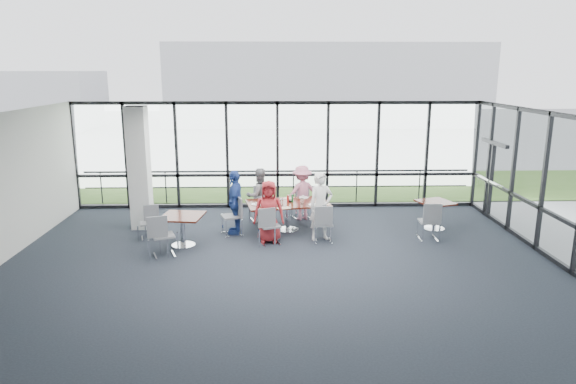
{
  "coord_description": "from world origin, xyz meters",
  "views": [
    {
      "loc": [
        -0.11,
        -10.17,
        4.09
      ],
      "look_at": [
        0.24,
        2.34,
        1.1
      ],
      "focal_mm": 32.0,
      "sensor_mm": 36.0,
      "label": 1
    }
  ],
  "objects_px": {
    "main_table": "(288,207)",
    "chair_spare_la": "(163,236)",
    "chair_main_nl": "(270,226)",
    "diner_end": "(235,202)",
    "diner_near_left": "(269,212)",
    "chair_spare_r": "(429,221)",
    "structural_column": "(139,168)",
    "diner_far_right": "(302,193)",
    "chair_main_nr": "(323,224)",
    "chair_main_end": "(232,216)",
    "diner_far_left": "(259,196)",
    "diner_near_right": "(321,206)",
    "chair_main_fl": "(259,204)",
    "side_table_right": "(435,206)",
    "chair_main_fr": "(300,202)",
    "chair_spare_lb": "(148,223)",
    "side_table_left": "(182,220)"
  },
  "relations": [
    {
      "from": "main_table",
      "to": "chair_spare_lb",
      "type": "xyz_separation_m",
      "value": [
        -3.47,
        -0.58,
        -0.24
      ]
    },
    {
      "from": "chair_main_fr",
      "to": "chair_main_end",
      "type": "height_order",
      "value": "chair_main_end"
    },
    {
      "from": "diner_end",
      "to": "main_table",
      "type": "bearing_deg",
      "value": 99.91
    },
    {
      "from": "diner_near_right",
      "to": "diner_far_left",
      "type": "bearing_deg",
      "value": 116.5
    },
    {
      "from": "chair_main_nr",
      "to": "chair_spare_r",
      "type": "bearing_deg",
      "value": 0.35
    },
    {
      "from": "diner_end",
      "to": "chair_main_fl",
      "type": "height_order",
      "value": "diner_end"
    },
    {
      "from": "diner_far_left",
      "to": "chair_main_fr",
      "type": "height_order",
      "value": "diner_far_left"
    },
    {
      "from": "chair_spare_la",
      "to": "chair_spare_lb",
      "type": "height_order",
      "value": "chair_spare_la"
    },
    {
      "from": "chair_main_nl",
      "to": "main_table",
      "type": "bearing_deg",
      "value": 48.01
    },
    {
      "from": "main_table",
      "to": "diner_near_left",
      "type": "distance_m",
      "value": 1.03
    },
    {
      "from": "structural_column",
      "to": "diner_end",
      "type": "relative_size",
      "value": 1.95
    },
    {
      "from": "chair_main_fr",
      "to": "chair_spare_r",
      "type": "relative_size",
      "value": 0.97
    },
    {
      "from": "chair_main_fl",
      "to": "chair_spare_la",
      "type": "height_order",
      "value": "chair_spare_la"
    },
    {
      "from": "main_table",
      "to": "chair_spare_la",
      "type": "height_order",
      "value": "chair_spare_la"
    },
    {
      "from": "side_table_right",
      "to": "diner_near_left",
      "type": "distance_m",
      "value": 4.42
    },
    {
      "from": "side_table_right",
      "to": "diner_near_left",
      "type": "relative_size",
      "value": 0.67
    },
    {
      "from": "diner_far_right",
      "to": "chair_main_fl",
      "type": "xyz_separation_m",
      "value": [
        -1.21,
        -0.04,
        -0.3
      ]
    },
    {
      "from": "diner_end",
      "to": "chair_main_end",
      "type": "bearing_deg",
      "value": -30.83
    },
    {
      "from": "diner_far_left",
      "to": "diner_far_right",
      "type": "height_order",
      "value": "diner_far_right"
    },
    {
      "from": "structural_column",
      "to": "chair_spare_r",
      "type": "bearing_deg",
      "value": -9.53
    },
    {
      "from": "diner_near_left",
      "to": "chair_spare_r",
      "type": "xyz_separation_m",
      "value": [
        3.92,
        0.04,
        -0.29
      ]
    },
    {
      "from": "diner_near_left",
      "to": "chair_spare_r",
      "type": "bearing_deg",
      "value": 2.81
    },
    {
      "from": "diner_far_left",
      "to": "chair_spare_r",
      "type": "bearing_deg",
      "value": 136.1
    },
    {
      "from": "diner_far_left",
      "to": "chair_spare_la",
      "type": "distance_m",
      "value": 3.3
    },
    {
      "from": "diner_near_left",
      "to": "diner_near_right",
      "type": "distance_m",
      "value": 1.28
    },
    {
      "from": "chair_main_end",
      "to": "chair_spare_la",
      "type": "relative_size",
      "value": 1.01
    },
    {
      "from": "diner_far_right",
      "to": "chair_spare_r",
      "type": "bearing_deg",
      "value": 127.16
    },
    {
      "from": "chair_main_nl",
      "to": "chair_main_fl",
      "type": "relative_size",
      "value": 1.0
    },
    {
      "from": "chair_spare_r",
      "to": "main_table",
      "type": "bearing_deg",
      "value": 169.02
    },
    {
      "from": "diner_near_left",
      "to": "chair_main_end",
      "type": "xyz_separation_m",
      "value": [
        -0.95,
        0.58,
        -0.28
      ]
    },
    {
      "from": "chair_main_fl",
      "to": "chair_spare_la",
      "type": "xyz_separation_m",
      "value": [
        -2.06,
        -2.8,
        0.02
      ]
    },
    {
      "from": "main_table",
      "to": "chair_main_nl",
      "type": "height_order",
      "value": "chair_main_nl"
    },
    {
      "from": "diner_near_right",
      "to": "diner_far_right",
      "type": "height_order",
      "value": "diner_near_right"
    },
    {
      "from": "chair_main_nr",
      "to": "chair_spare_r",
      "type": "height_order",
      "value": "chair_spare_r"
    },
    {
      "from": "diner_near_left",
      "to": "chair_main_nr",
      "type": "relative_size",
      "value": 1.65
    },
    {
      "from": "chair_main_nl",
      "to": "diner_end",
      "type": "bearing_deg",
      "value": 116.04
    },
    {
      "from": "structural_column",
      "to": "chair_main_nl",
      "type": "height_order",
      "value": "structural_column"
    },
    {
      "from": "chair_main_end",
      "to": "chair_spare_r",
      "type": "relative_size",
      "value": 1.03
    },
    {
      "from": "side_table_left",
      "to": "chair_main_nl",
      "type": "distance_m",
      "value": 2.07
    },
    {
      "from": "chair_main_nl",
      "to": "diner_near_right",
      "type": "bearing_deg",
      "value": -4.8
    },
    {
      "from": "structural_column",
      "to": "diner_far_left",
      "type": "height_order",
      "value": "structural_column"
    },
    {
      "from": "diner_near_left",
      "to": "side_table_right",
      "type": "bearing_deg",
      "value": 13.92
    },
    {
      "from": "chair_main_nr",
      "to": "chair_main_end",
      "type": "distance_m",
      "value": 2.34
    },
    {
      "from": "structural_column",
      "to": "diner_far_right",
      "type": "height_order",
      "value": "structural_column"
    },
    {
      "from": "diner_far_right",
      "to": "chair_main_nl",
      "type": "height_order",
      "value": "diner_far_right"
    },
    {
      "from": "diner_near_right",
      "to": "diner_far_left",
      "type": "xyz_separation_m",
      "value": [
        -1.55,
        1.48,
        -0.08
      ]
    },
    {
      "from": "diner_near_right",
      "to": "chair_spare_lb",
      "type": "distance_m",
      "value": 4.28
    },
    {
      "from": "side_table_right",
      "to": "diner_near_right",
      "type": "xyz_separation_m",
      "value": [
        -3.06,
        -0.75,
        0.22
      ]
    },
    {
      "from": "side_table_left",
      "to": "chair_spare_r",
      "type": "relative_size",
      "value": 1.12
    },
    {
      "from": "chair_main_nl",
      "to": "chair_spare_r",
      "type": "distance_m",
      "value": 3.9
    }
  ]
}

